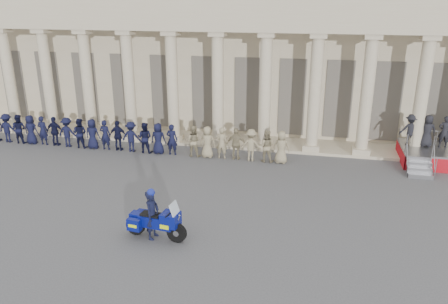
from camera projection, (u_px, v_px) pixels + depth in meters
ground at (203, 210)px, 17.24m from camera, size 90.00×90.00×0.00m
building at (260, 52)px, 29.31m from camera, size 40.00×12.50×9.00m
officer_rank at (126, 136)px, 23.72m from camera, size 17.51×0.64×1.68m
reviewing_stand at (440, 139)px, 21.81m from camera, size 4.20×3.87×2.43m
motorcycle at (156, 222)px, 15.05m from camera, size 2.30×0.99×1.48m
rider at (152, 214)px, 14.99m from camera, size 0.50×0.69×1.87m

